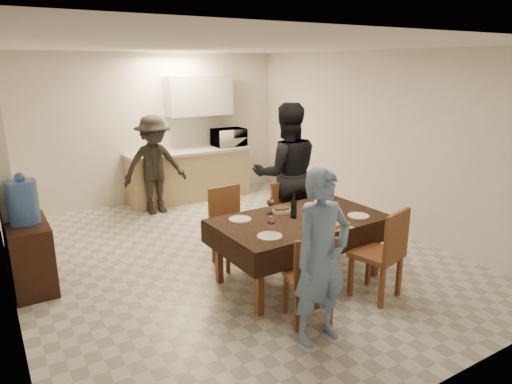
# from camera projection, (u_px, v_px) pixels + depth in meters

# --- Properties ---
(floor) EXTENTS (5.00, 6.00, 0.02)m
(floor) POSITION_uv_depth(u_px,v_px,m) (231.00, 256.00, 5.92)
(floor) COLOR silver
(floor) RESTS_ON ground
(ceiling) EXTENTS (5.00, 6.00, 0.02)m
(ceiling) POSITION_uv_depth(u_px,v_px,m) (228.00, 46.00, 5.21)
(ceiling) COLOR white
(ceiling) RESTS_ON wall_back
(wall_back) EXTENTS (5.00, 0.02, 2.60)m
(wall_back) POSITION_uv_depth(u_px,v_px,m) (149.00, 129.00, 8.03)
(wall_back) COLOR silver
(wall_back) RESTS_ON floor
(wall_front) EXTENTS (5.00, 0.02, 2.60)m
(wall_front) POSITION_uv_depth(u_px,v_px,m) (439.00, 233.00, 3.10)
(wall_front) COLOR silver
(wall_front) RESTS_ON floor
(wall_right) EXTENTS (0.02, 6.00, 2.60)m
(wall_right) POSITION_uv_depth(u_px,v_px,m) (377.00, 140.00, 6.82)
(wall_right) COLOR silver
(wall_right) RESTS_ON floor
(stub_partition) EXTENTS (0.15, 1.40, 2.10)m
(stub_partition) POSITION_uv_depth(u_px,v_px,m) (2.00, 183.00, 5.40)
(stub_partition) COLOR white
(stub_partition) RESTS_ON floor
(kitchen_base_cabinet) EXTENTS (2.20, 0.60, 0.86)m
(kitchen_base_cabinet) POSITION_uv_depth(u_px,v_px,m) (190.00, 176.00, 8.30)
(kitchen_base_cabinet) COLOR tan
(kitchen_base_cabinet) RESTS_ON floor
(kitchen_worktop) EXTENTS (2.24, 0.64, 0.05)m
(kitchen_worktop) POSITION_uv_depth(u_px,v_px,m) (189.00, 151.00, 8.18)
(kitchen_worktop) COLOR #B3B4AE
(kitchen_worktop) RESTS_ON kitchen_base_cabinet
(upper_cabinet) EXTENTS (1.20, 0.34, 0.70)m
(upper_cabinet) POSITION_uv_depth(u_px,v_px,m) (199.00, 96.00, 8.18)
(upper_cabinet) COLOR silver
(upper_cabinet) RESTS_ON wall_back
(dining_table) EXTENTS (1.93, 1.16, 0.74)m
(dining_table) POSITION_uv_depth(u_px,v_px,m) (300.00, 221.00, 5.11)
(dining_table) COLOR black
(dining_table) RESTS_ON floor
(chair_near_left) EXTENTS (0.52, 0.53, 0.49)m
(chair_near_left) POSITION_uv_depth(u_px,v_px,m) (314.00, 271.00, 4.24)
(chair_near_left) COLOR brown
(chair_near_left) RESTS_ON floor
(chair_near_right) EXTENTS (0.55, 0.56, 0.54)m
(chair_near_right) POSITION_uv_depth(u_px,v_px,m) (384.00, 246.00, 4.67)
(chair_near_right) COLOR brown
(chair_near_right) RESTS_ON floor
(chair_far_left) EXTENTS (0.45, 0.45, 0.52)m
(chair_far_left) POSITION_uv_depth(u_px,v_px,m) (236.00, 221.00, 5.46)
(chair_far_left) COLOR brown
(chair_far_left) RESTS_ON floor
(chair_far_right) EXTENTS (0.48, 0.48, 0.49)m
(chair_far_right) POSITION_uv_depth(u_px,v_px,m) (297.00, 212.00, 5.92)
(chair_far_right) COLOR brown
(chair_far_right) RESTS_ON floor
(console) EXTENTS (0.41, 0.83, 0.76)m
(console) POSITION_uv_depth(u_px,v_px,m) (31.00, 256.00, 4.99)
(console) COLOR black
(console) RESTS_ON floor
(water_jug) EXTENTS (0.31, 0.31, 0.46)m
(water_jug) POSITION_uv_depth(u_px,v_px,m) (23.00, 202.00, 4.83)
(water_jug) COLOR #406CBE
(water_jug) RESTS_ON console
(wine_bottle) EXTENTS (0.07, 0.07, 0.28)m
(wine_bottle) POSITION_uv_depth(u_px,v_px,m) (294.00, 206.00, 5.08)
(wine_bottle) COLOR black
(wine_bottle) RESTS_ON dining_table
(water_pitcher) EXTENTS (0.14, 0.14, 0.21)m
(water_pitcher) POSITION_uv_depth(u_px,v_px,m) (327.00, 206.00, 5.21)
(water_pitcher) COLOR white
(water_pitcher) RESTS_ON dining_table
(savoury_tart) EXTENTS (0.45, 0.35, 0.05)m
(savoury_tart) POSITION_uv_depth(u_px,v_px,m) (329.00, 224.00, 4.83)
(savoury_tart) COLOR gold
(savoury_tart) RESTS_ON dining_table
(salad_bowl) EXTENTS (0.17, 0.17, 0.06)m
(salad_bowl) POSITION_uv_depth(u_px,v_px,m) (311.00, 207.00, 5.39)
(salad_bowl) COLOR silver
(salad_bowl) RESTS_ON dining_table
(mushroom_dish) EXTENTS (0.22, 0.22, 0.04)m
(mushroom_dish) POSITION_uv_depth(u_px,v_px,m) (282.00, 211.00, 5.30)
(mushroom_dish) COLOR silver
(mushroom_dish) RESTS_ON dining_table
(wine_glass_a) EXTENTS (0.09, 0.09, 0.20)m
(wine_glass_a) POSITION_uv_depth(u_px,v_px,m) (271.00, 225.00, 4.59)
(wine_glass_a) COLOR white
(wine_glass_a) RESTS_ON dining_table
(wine_glass_b) EXTENTS (0.08, 0.08, 0.19)m
(wine_glass_b) POSITION_uv_depth(u_px,v_px,m) (324.00, 197.00, 5.56)
(wine_glass_b) COLOR white
(wine_glass_b) RESTS_ON dining_table
(wine_glass_c) EXTENTS (0.09, 0.09, 0.19)m
(wine_glass_c) POSITION_uv_depth(u_px,v_px,m) (270.00, 206.00, 5.22)
(wine_glass_c) COLOR white
(wine_glass_c) RESTS_ON dining_table
(plate_near_left) EXTENTS (0.25, 0.25, 0.01)m
(plate_near_left) POSITION_uv_depth(u_px,v_px,m) (270.00, 236.00, 4.55)
(plate_near_left) COLOR silver
(plate_near_left) RESTS_ON dining_table
(plate_near_right) EXTENTS (0.25, 0.25, 0.01)m
(plate_near_right) POSITION_uv_depth(u_px,v_px,m) (358.00, 216.00, 5.15)
(plate_near_right) COLOR silver
(plate_near_right) RESTS_ON dining_table
(plate_far_left) EXTENTS (0.25, 0.25, 0.01)m
(plate_far_left) POSITION_uv_depth(u_px,v_px,m) (240.00, 219.00, 5.04)
(plate_far_left) COLOR silver
(plate_far_left) RESTS_ON dining_table
(plate_far_right) EXTENTS (0.26, 0.26, 0.01)m
(plate_far_right) POSITION_uv_depth(u_px,v_px,m) (324.00, 203.00, 5.65)
(plate_far_right) COLOR silver
(plate_far_right) RESTS_ON dining_table
(microwave) EXTENTS (0.59, 0.40, 0.33)m
(microwave) POSITION_uv_depth(u_px,v_px,m) (229.00, 137.00, 8.54)
(microwave) COLOR silver
(microwave) RESTS_ON kitchen_worktop
(person_near) EXTENTS (0.58, 0.39, 1.58)m
(person_near) POSITION_uv_depth(u_px,v_px,m) (322.00, 257.00, 3.95)
(person_near) COLOR #6787B5
(person_near) RESTS_ON floor
(person_far) EXTENTS (1.14, 1.02, 1.92)m
(person_far) POSITION_uv_depth(u_px,v_px,m) (286.00, 174.00, 6.18)
(person_far) COLOR black
(person_far) RESTS_ON floor
(person_kitchen) EXTENTS (1.05, 0.60, 1.62)m
(person_kitchen) POSITION_uv_depth(u_px,v_px,m) (155.00, 165.00, 7.43)
(person_kitchen) COLOR black
(person_kitchen) RESTS_ON floor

